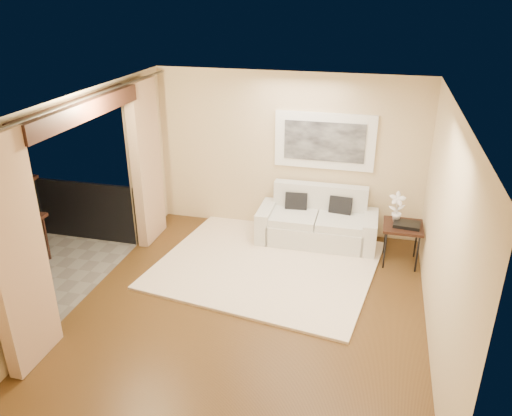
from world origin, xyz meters
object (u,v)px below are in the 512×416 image
(sofa, at_px, (317,223))
(orchid, at_px, (397,207))
(bistro_table, at_px, (15,224))
(side_table, at_px, (403,229))
(ice_bucket, at_px, (11,210))
(balcony_chair_far, at_px, (5,241))

(sofa, relative_size, orchid, 4.10)
(sofa, bearing_deg, bistro_table, -156.24)
(orchid, distance_m, bistro_table, 5.67)
(side_table, height_order, ice_bucket, ice_bucket)
(sofa, xyz_separation_m, balcony_chair_far, (-4.25, -2.13, 0.21))
(sofa, distance_m, bistro_table, 4.64)
(orchid, bearing_deg, sofa, 167.09)
(side_table, height_order, orchid, orchid)
(sofa, height_order, side_table, sofa)
(side_table, bearing_deg, sofa, 163.67)
(side_table, relative_size, bistro_table, 0.82)
(sofa, distance_m, side_table, 1.41)
(orchid, relative_size, ice_bucket, 2.34)
(orchid, bearing_deg, bistro_table, -163.52)
(sofa, distance_m, orchid, 1.35)
(side_table, distance_m, orchid, 0.33)
(side_table, xyz_separation_m, bistro_table, (-5.56, -1.50, 0.12))
(sofa, height_order, ice_bucket, ice_bucket)
(sofa, height_order, bistro_table, sofa)
(bistro_table, height_order, ice_bucket, ice_bucket)
(bistro_table, distance_m, ice_bucket, 0.23)
(sofa, height_order, orchid, orchid)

